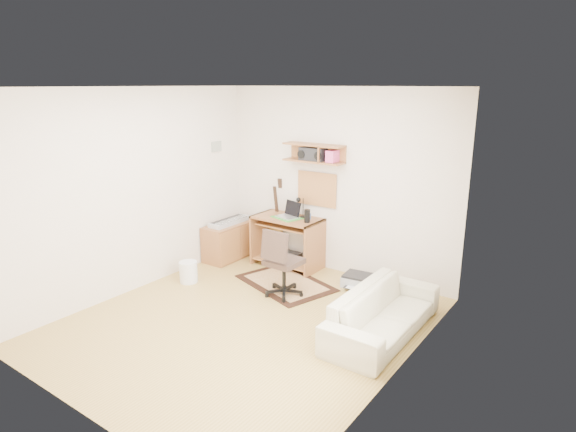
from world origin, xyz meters
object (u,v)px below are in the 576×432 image
Objects in this scene: task_chair at (284,262)px; sofa at (384,305)px; printer at (359,280)px; desk at (287,242)px; cabinet at (230,240)px.

task_chair is 0.53× the size of sofa.
task_chair is at bearing -135.76° from printer.
desk is at bearing 170.64° from printer.
cabinet is 2.18m from printer.
desk is 0.97m from cabinet.
sofa is at bearing -15.84° from cabinet.
task_chair is at bearing 82.85° from sofa.
task_chair is (0.57, -0.87, 0.08)m from desk.
task_chair is 1.11m from printer.
task_chair is 1.47m from sofa.
task_chair reaches higher than printer.
cabinet is at bearing 177.53° from printer.
desk is 2.28m from sofa.
cabinet is (-0.94, -0.21, -0.10)m from desk.
cabinet is 2.15× the size of printer.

